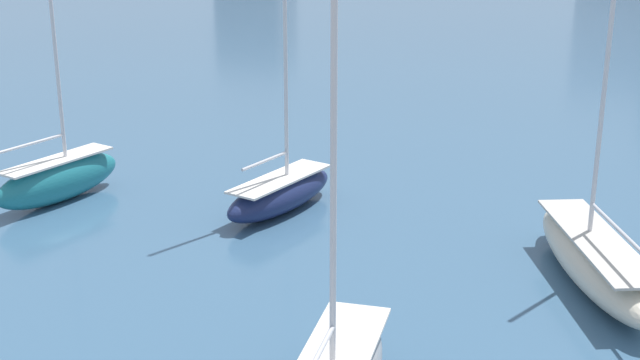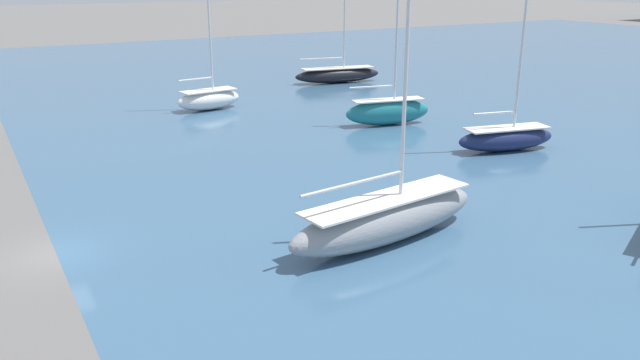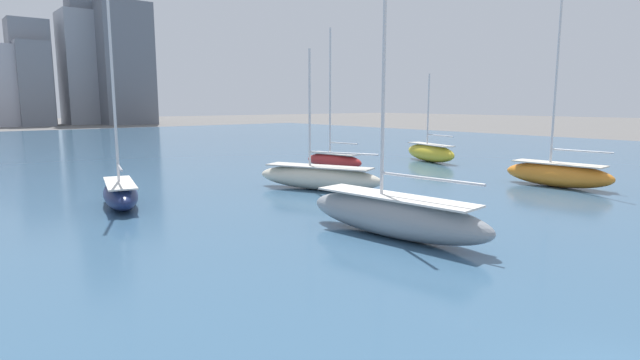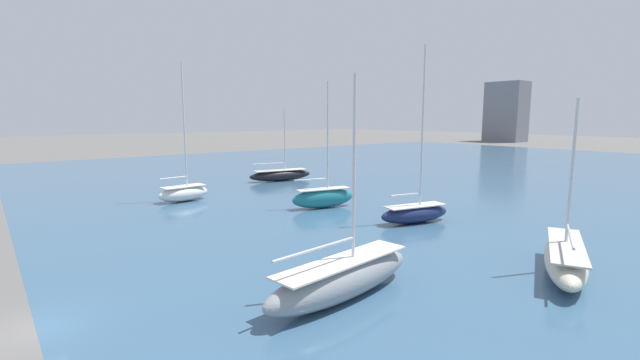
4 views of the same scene
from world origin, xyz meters
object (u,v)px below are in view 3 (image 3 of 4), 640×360
Objects in this scene: sailboat_orange at (558,173)px; sailboat_yellow at (430,152)px; sailboat_cream at (319,177)px; sailboat_red at (334,160)px; sailboat_navy at (120,192)px; sailboat_gray at (394,215)px.

sailboat_yellow is (6.08, 18.05, -0.00)m from sailboat_orange.
sailboat_red is (9.18, 8.86, -0.03)m from sailboat_cream.
sailboat_cream is 0.66× the size of sailboat_orange.
sailboat_orange reaches higher than sailboat_navy.
sailboat_gray is (-15.13, -22.40, 0.16)m from sailboat_red.
sailboat_cream is 0.76× the size of sailboat_red.
sailboat_red is 1.41× the size of sailboat_yellow.
sailboat_navy is at bearing -176.47° from sailboat_red.
sailboat_yellow is at bearing 67.55° from sailboat_orange.
sailboat_gray is (-22.21, -2.20, 0.03)m from sailboat_orange.
sailboat_navy is at bearing 151.13° from sailboat_orange.
sailboat_navy is 18.67m from sailboat_gray.
sailboat_orange is 1.63× the size of sailboat_yellow.
sailboat_orange is 21.40m from sailboat_red.
sailboat_cream is at bearing -147.10° from sailboat_yellow.
sailboat_yellow is (36.86, 3.67, 0.10)m from sailboat_navy.
sailboat_red is at bearing 105.48° from sailboat_orange.
sailboat_yellow is at bearing 28.90° from sailboat_gray.
sailboat_cream is at bearing 1.42° from sailboat_navy.
sailboat_red is 0.89× the size of sailboat_navy.
sailboat_red reaches higher than sailboat_cream.
sailboat_gray is (8.57, -16.58, 0.14)m from sailboat_navy.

